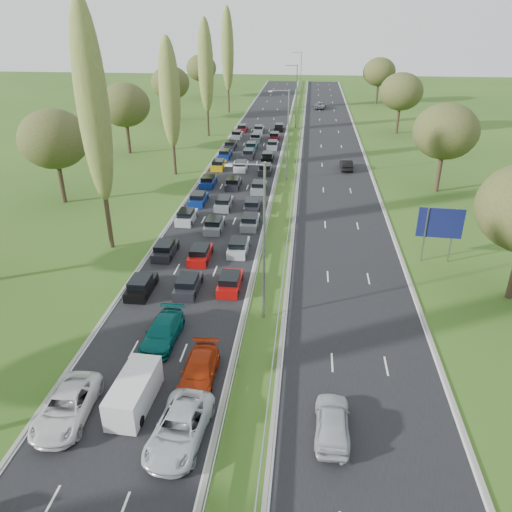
# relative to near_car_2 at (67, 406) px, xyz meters

# --- Properties ---
(ground) EXTENTS (260.00, 260.00, 0.00)m
(ground) POSITION_rel_near_car_2_xyz_m (10.10, 48.57, -0.80)
(ground) COLOR #2C4E18
(ground) RESTS_ON ground
(near_carriageway) EXTENTS (10.50, 215.00, 0.04)m
(near_carriageway) POSITION_rel_near_car_2_xyz_m (3.35, 51.07, -0.80)
(near_carriageway) COLOR black
(near_carriageway) RESTS_ON ground
(far_carriageway) EXTENTS (10.50, 215.00, 0.04)m
(far_carriageway) POSITION_rel_near_car_2_xyz_m (16.85, 51.07, -0.80)
(far_carriageway) COLOR black
(far_carriageway) RESTS_ON ground
(central_reservation) EXTENTS (2.36, 215.00, 0.32)m
(central_reservation) POSITION_rel_near_car_2_xyz_m (10.10, 51.07, -0.25)
(central_reservation) COLOR gray
(central_reservation) RESTS_ON ground
(lamp_columns) EXTENTS (0.18, 140.18, 12.00)m
(lamp_columns) POSITION_rel_near_car_2_xyz_m (10.10, 46.57, 5.20)
(lamp_columns) COLOR gray
(lamp_columns) RESTS_ON ground
(poplar_row) EXTENTS (2.80, 127.80, 22.44)m
(poplar_row) POSITION_rel_near_car_2_xyz_m (-5.90, 36.73, 11.58)
(poplar_row) COLOR #2D2116
(poplar_row) RESTS_ON ground
(woodland_left) EXTENTS (8.00, 166.00, 11.10)m
(woodland_left) POSITION_rel_near_car_2_xyz_m (-16.40, 31.19, 6.88)
(woodland_left) COLOR #2D2116
(woodland_left) RESTS_ON ground
(woodland_right) EXTENTS (8.00, 153.00, 11.10)m
(woodland_right) POSITION_rel_near_car_2_xyz_m (29.60, 35.23, 6.88)
(woodland_right) COLOR #2D2116
(woodland_right) RESTS_ON ground
(traffic_queue_fill) EXTENTS (9.11, 68.46, 0.80)m
(traffic_queue_fill) POSITION_rel_near_car_2_xyz_m (3.32, 46.12, -0.36)
(traffic_queue_fill) COLOR black
(traffic_queue_fill) RESTS_ON ground
(near_car_2) EXTENTS (2.92, 5.78, 1.57)m
(near_car_2) POSITION_rel_near_car_2_xyz_m (0.00, 0.00, 0.00)
(near_car_2) COLOR silver
(near_car_2) RESTS_ON near_carriageway
(near_car_7) EXTENTS (2.35, 5.33, 1.52)m
(near_car_7) POSITION_rel_near_car_2_xyz_m (3.37, 7.78, -0.02)
(near_car_7) COLOR #05514E
(near_car_7) RESTS_ON near_carriageway
(near_car_8) EXTENTS (2.02, 4.54, 1.52)m
(near_car_8) POSITION_rel_near_car_2_xyz_m (3.44, 1.92, -0.02)
(near_car_8) COLOR #BF730C
(near_car_8) RESTS_ON near_carriageway
(near_car_10) EXTENTS (3.09, 5.92, 1.59)m
(near_car_10) POSITION_rel_near_car_2_xyz_m (6.74, -0.97, 0.01)
(near_car_10) COLOR silver
(near_car_10) RESTS_ON near_carriageway
(near_car_11) EXTENTS (2.12, 5.14, 1.49)m
(near_car_11) POSITION_rel_near_car_2_xyz_m (6.77, 3.90, -0.04)
(near_car_11) COLOR #9E2709
(near_car_11) RESTS_ON near_carriageway
(far_car_0) EXTENTS (1.99, 4.73, 1.60)m
(far_car_0) POSITION_rel_near_car_2_xyz_m (14.87, 0.36, 0.01)
(far_car_0) COLOR #AAADB4
(far_car_0) RESTS_ON far_carriageway
(far_car_1) EXTENTS (1.76, 4.59, 1.49)m
(far_car_1) POSITION_rel_near_car_2_xyz_m (18.57, 52.46, -0.04)
(far_car_1) COLOR black
(far_car_1) RESTS_ON far_carriageway
(far_car_2) EXTENTS (2.89, 5.56, 1.50)m
(far_car_2) POSITION_rel_near_car_2_xyz_m (15.32, 105.01, -0.04)
(far_car_2) COLOR slate
(far_car_2) RESTS_ON far_carriageway
(white_van_rear) EXTENTS (1.88, 4.80, 1.93)m
(white_van_rear) POSITION_rel_near_car_2_xyz_m (3.50, 1.55, 0.19)
(white_van_rear) COLOR silver
(white_van_rear) RESTS_ON near_carriageway
(direction_sign) EXTENTS (4.00, 0.36, 5.20)m
(direction_sign) POSITION_rel_near_car_2_xyz_m (25.00, 22.72, 2.77)
(direction_sign) COLOR gray
(direction_sign) RESTS_ON ground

